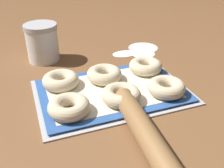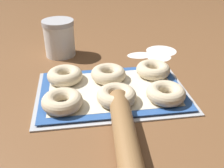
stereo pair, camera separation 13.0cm
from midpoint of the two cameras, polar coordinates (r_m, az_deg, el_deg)
The scene contains 14 objects.
ground_plane at distance 0.73m, azimuth -5.75°, elevation -2.68°, with size 2.80×2.80×0.00m, color brown.
baking_tray at distance 0.74m, azimuth -5.05°, elevation -1.93°, with size 0.42×0.28×0.01m.
baking_mat at distance 0.73m, azimuth -5.07°, elevation -1.57°, with size 0.40×0.26×0.00m.
bagel_front_left at distance 0.65m, azimuth -15.08°, elevation -5.13°, with size 0.10×0.10×0.04m.
bagel_front_center at distance 0.67m, azimuth -3.49°, elevation -2.71°, with size 0.10×0.10×0.04m.
bagel_front_right at distance 0.71m, azimuth 6.72°, elevation -0.97°, with size 0.10×0.10×0.04m.
bagel_back_left at distance 0.77m, azimuth -15.95°, elevation 0.53°, with size 0.10×0.10×0.04m.
bagel_back_center at distance 0.77m, azimuth -6.51°, elevation 1.85°, with size 0.10×0.10×0.04m.
bagel_back_right at distance 0.82m, azimuth 2.85°, elevation 3.71°, with size 0.10×0.10×0.04m.
flour_canister at distance 0.95m, azimuth -18.83°, elevation 8.39°, with size 0.11×0.11×0.13m.
rolling_pin at distance 0.54m, azimuth 1.48°, elevation -12.91°, with size 0.07×0.45×0.05m.
flour_patch_near at distance 1.03m, azimuth 3.24°, elevation 7.85°, with size 0.12×0.11×0.00m.
flour_patch_far at distance 0.98m, azimuth -0.96°, elevation 6.57°, with size 0.10×0.06×0.00m.
flour_patch_side at distance 0.98m, azimuth 3.07°, elevation 6.53°, with size 0.09×0.08×0.00m.
Camera 1 is at (-0.21, -0.58, 0.39)m, focal length 42.00 mm.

